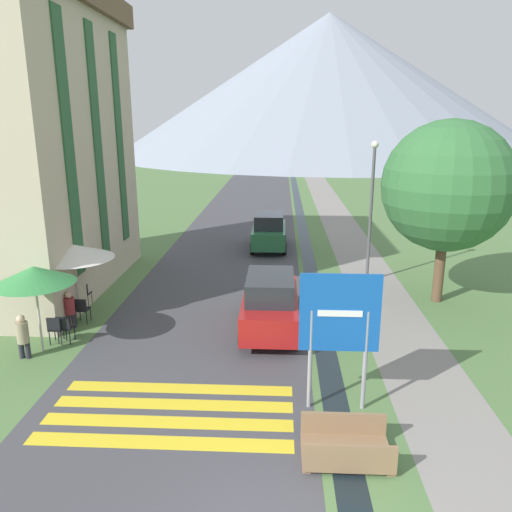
{
  "coord_description": "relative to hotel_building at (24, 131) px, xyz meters",
  "views": [
    {
      "loc": [
        -0.11,
        -6.01,
        6.31
      ],
      "look_at": [
        -0.92,
        10.0,
        1.9
      ],
      "focal_mm": 35.0,
      "sensor_mm": 36.0,
      "label": 1
    }
  ],
  "objects": [
    {
      "name": "crosswalk_marking",
      "position": [
        6.9,
        -8.36,
        -5.89
      ],
      "size": [
        5.44,
        2.54,
        0.01
      ],
      "color": "yellow",
      "rests_on": "ground_plane"
    },
    {
      "name": "streetlamp",
      "position": [
        12.78,
        1.31,
        -2.64
      ],
      "size": [
        0.28,
        0.28,
        5.53
      ],
      "color": "#515156",
      "rests_on": "ground_plane"
    },
    {
      "name": "road",
      "position": [
        6.9,
        18.0,
        -5.89
      ],
      "size": [
        6.4,
        60.0,
        0.01
      ],
      "color": "#424247",
      "rests_on": "ground_plane"
    },
    {
      "name": "mountain_distant",
      "position": [
        17.26,
        76.15,
        6.16
      ],
      "size": [
        75.81,
        75.81,
        24.11
      ],
      "color": "gray",
      "rests_on": "ground_plane"
    },
    {
      "name": "person_seated_near",
      "position": [
        2.76,
        -3.83,
        -5.23
      ],
      "size": [
        0.32,
        0.32,
        1.19
      ],
      "color": "#282833",
      "rests_on": "ground_plane"
    },
    {
      "name": "road_sign",
      "position": [
        10.58,
        -7.95,
        -3.85
      ],
      "size": [
        1.74,
        0.11,
        3.18
      ],
      "color": "gray",
      "rests_on": "ground_plane"
    },
    {
      "name": "ground_plane",
      "position": [
        9.4,
        8.0,
        -5.89
      ],
      "size": [
        160.0,
        160.0,
        0.0
      ],
      "primitive_type": "plane",
      "color": "#517542"
    },
    {
      "name": "cafe_umbrella_front_green",
      "position": [
        2.64,
        -5.5,
        -3.64
      ],
      "size": [
        2.17,
        2.17,
        2.5
      ],
      "color": "#B7B2A8",
      "rests_on": "ground_plane"
    },
    {
      "name": "cafe_chair_middle",
      "position": [
        3.0,
        -3.49,
        -5.38
      ],
      "size": [
        0.4,
        0.4,
        0.85
      ],
      "rotation": [
        0.0,
        0.0,
        -0.3
      ],
      "color": "black",
      "rests_on": "ground_plane"
    },
    {
      "name": "person_seated_far",
      "position": [
        2.35,
        -5.92,
        -5.2
      ],
      "size": [
        0.32,
        0.32,
        1.26
      ],
      "color": "#282833",
      "rests_on": "ground_plane"
    },
    {
      "name": "hotel_building",
      "position": [
        0.0,
        0.0,
        0.0
      ],
      "size": [
        5.8,
        9.64,
        10.91
      ],
      "color": "#BCAD93",
      "rests_on": "ground_plane"
    },
    {
      "name": "parked_car_near",
      "position": [
        9.0,
        -3.73,
        -4.98
      ],
      "size": [
        1.75,
        4.0,
        1.82
      ],
      "color": "#A31919",
      "rests_on": "ground_plane"
    },
    {
      "name": "cafe_chair_near_left",
      "position": [
        2.84,
        -5.02,
        -5.38
      ],
      "size": [
        0.4,
        0.4,
        0.85
      ],
      "rotation": [
        0.0,
        0.0,
        0.29
      ],
      "color": "black",
      "rests_on": "ground_plane"
    },
    {
      "name": "parked_car_far",
      "position": [
        8.71,
        6.34,
        -4.98
      ],
      "size": [
        1.73,
        3.81,
        1.82
      ],
      "color": "#28663D",
      "rests_on": "ground_plane"
    },
    {
      "name": "footbridge",
      "position": [
        10.6,
        -9.69,
        -5.66
      ],
      "size": [
        1.7,
        1.1,
        0.65
      ],
      "color": "#846647",
      "rests_on": "ground_plane"
    },
    {
      "name": "cafe_chair_far_left",
      "position": [
        2.47,
        -2.0,
        -5.38
      ],
      "size": [
        0.4,
        0.4,
        0.85
      ],
      "rotation": [
        0.0,
        0.0,
        -0.37
      ],
      "color": "black",
      "rests_on": "ground_plane"
    },
    {
      "name": "tree_by_path",
      "position": [
        14.92,
        -0.82,
        -1.77
      ],
      "size": [
        4.45,
        4.45,
        6.36
      ],
      "color": "brown",
      "rests_on": "ground_plane"
    },
    {
      "name": "footpath",
      "position": [
        13.0,
        18.0,
        -5.89
      ],
      "size": [
        2.2,
        60.0,
        0.01
      ],
      "color": "gray",
      "rests_on": "ground_plane"
    },
    {
      "name": "cafe_umbrella_middle_white",
      "position": [
        2.72,
        -3.0,
        -3.64
      ],
      "size": [
        2.5,
        2.5,
        2.48
      ],
      "color": "#B7B2A8",
      "rests_on": "ground_plane"
    },
    {
      "name": "cafe_chair_near_right",
      "position": [
        3.06,
        -4.94,
        -5.38
      ],
      "size": [
        0.4,
        0.4,
        0.85
      ],
      "rotation": [
        0.0,
        0.0,
        -0.17
      ],
      "color": "black",
      "rests_on": "ground_plane"
    },
    {
      "name": "drainage_channel",
      "position": [
        10.6,
        18.0,
        -5.89
      ],
      "size": [
        0.6,
        60.0,
        0.0
      ],
      "color": "black",
      "rests_on": "ground_plane"
    }
  ]
}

